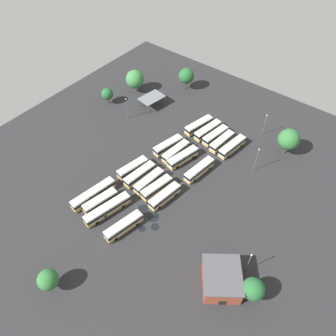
{
  "coord_description": "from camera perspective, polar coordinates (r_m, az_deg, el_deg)",
  "views": [
    {
      "loc": [
        -54.02,
        -42.82,
        78.49
      ],
      "look_at": [
        0.71,
        0.05,
        1.45
      ],
      "focal_mm": 35.22,
      "sensor_mm": 36.0,
      "label": 1
    }
  ],
  "objects": [
    {
      "name": "ground_plane",
      "position": [
        104.46,
        -0.22,
        -0.77
      ],
      "size": [
        122.77,
        122.77,
        0.0
      ],
      "primitive_type": "plane",
      "color": "#28282B"
    },
    {
      "name": "bus_row0_slot0",
      "position": [
        91.32,
        -7.68,
        -9.92
      ],
      "size": [
        11.75,
        4.88,
        3.34
      ],
      "color": "silver",
      "rests_on": "ground_plane"
    },
    {
      "name": "bus_row0_slot2",
      "position": [
        95.12,
        -10.46,
        -7.03
      ],
      "size": [
        14.51,
        5.66,
        3.34
      ],
      "color": "silver",
      "rests_on": "ground_plane"
    },
    {
      "name": "bus_row0_slot3",
      "position": [
        97.13,
        -11.61,
        -5.68
      ],
      "size": [
        10.98,
        4.68,
        3.34
      ],
      "color": "silver",
      "rests_on": "ground_plane"
    },
    {
      "name": "bus_row0_slot4",
      "position": [
        99.18,
        -12.83,
        -4.44
      ],
      "size": [
        14.51,
        4.8,
        3.34
      ],
      "color": "silver",
      "rests_on": "ground_plane"
    },
    {
      "name": "bus_row1_slot0",
      "position": [
        96.3,
        -0.59,
        -4.88
      ],
      "size": [
        11.08,
        4.06,
        3.34
      ],
      "color": "silver",
      "rests_on": "ground_plane"
    },
    {
      "name": "bus_row1_slot1",
      "position": [
        98.28,
        -1.97,
        -3.42
      ],
      "size": [
        10.72,
        4.44,
        3.34
      ],
      "color": "silver",
      "rests_on": "ground_plane"
    },
    {
      "name": "bus_row1_slot2",
      "position": [
        100.01,
        -3.3,
        -2.27
      ],
      "size": [
        10.87,
        3.63,
        3.34
      ],
      "color": "silver",
      "rests_on": "ground_plane"
    },
    {
      "name": "bus_row1_slot3",
      "position": [
        101.93,
        -4.89,
        -1.12
      ],
      "size": [
        11.42,
        3.97,
        3.34
      ],
      "color": "silver",
      "rests_on": "ground_plane"
    },
    {
      "name": "bus_row1_slot4",
      "position": [
        103.93,
        -6.12,
        -0.0
      ],
      "size": [
        10.82,
        4.59,
        3.34
      ],
      "color": "silver",
      "rests_on": "ground_plane"
    },
    {
      "name": "bus_row2_slot0",
      "position": [
        103.33,
        5.42,
        -0.29
      ],
      "size": [
        11.64,
        4.08,
        3.34
      ],
      "color": "silver",
      "rests_on": "ground_plane"
    },
    {
      "name": "bus_row2_slot2",
      "position": [
        106.64,
        2.6,
        1.87
      ],
      "size": [
        11.65,
        5.02,
        3.34
      ],
      "color": "silver",
      "rests_on": "ground_plane"
    },
    {
      "name": "bus_row2_slot3",
      "position": [
        108.38,
        1.38,
        2.86
      ],
      "size": [
        11.12,
        3.71,
        3.34
      ],
      "color": "silver",
      "rests_on": "ground_plane"
    },
    {
      "name": "bus_row2_slot4",
      "position": [
        110.4,
        0.02,
        3.91
      ],
      "size": [
        11.21,
        4.9,
        3.34
      ],
      "color": "silver",
      "rests_on": "ground_plane"
    },
    {
      "name": "bus_row3_slot0",
      "position": [
        112.12,
        11.03,
        3.67
      ],
      "size": [
        11.68,
        4.2,
        3.34
      ],
      "color": "silver",
      "rests_on": "ground_plane"
    },
    {
      "name": "bus_row3_slot1",
      "position": [
        113.31,
        9.32,
        4.56
      ],
      "size": [
        10.82,
        3.69,
        3.34
      ],
      "color": "silver",
      "rests_on": "ground_plane"
    },
    {
      "name": "bus_row3_slot2",
      "position": [
        115.21,
        8.2,
        5.6
      ],
      "size": [
        10.84,
        4.29,
        3.34
      ],
      "color": "silver",
      "rests_on": "ground_plane"
    },
    {
      "name": "bus_row3_slot3",
      "position": [
        116.87,
        6.91,
        6.5
      ],
      "size": [
        11.66,
        4.44,
        3.34
      ],
      "color": "silver",
      "rests_on": "ground_plane"
    },
    {
      "name": "bus_row3_slot4",
      "position": [
        118.54,
        5.37,
        7.36
      ],
      "size": [
        11.74,
        5.05,
        3.34
      ],
      "color": "silver",
      "rests_on": "ground_plane"
    },
    {
      "name": "depot_building",
      "position": [
        83.44,
        9.24,
        -18.49
      ],
      "size": [
        13.74,
        13.48,
        5.51
      ],
      "color": "#99422D",
      "rests_on": "ground_plane"
    },
    {
      "name": "maintenance_shelter",
      "position": [
        127.96,
        -2.85,
        12.05
      ],
      "size": [
        10.09,
        7.6,
        3.8
      ],
      "color": "slate",
      "rests_on": "ground_plane"
    },
    {
      "name": "lamp_post_near_entrance",
      "position": [
        105.06,
        15.04,
        1.52
      ],
      "size": [
        0.56,
        0.28,
        9.29
      ],
      "color": "slate",
      "rests_on": "ground_plane"
    },
    {
      "name": "lamp_post_by_building",
      "position": [
        84.67,
        13.8,
        -15.54
      ],
      "size": [
        0.56,
        0.28,
        8.13
      ],
      "color": "slate",
      "rests_on": "ground_plane"
    },
    {
      "name": "lamp_post_far_corner",
      "position": [
        122.07,
        -7.14,
        10.34
      ],
      "size": [
        0.56,
        0.28,
        8.58
      ],
      "color": "slate",
      "rests_on": "ground_plane"
    },
    {
      "name": "lamp_post_mid_lot",
      "position": [
        118.59,
        16.37,
        7.29
      ],
      "size": [
        0.56,
        0.28,
        8.72
      ],
      "color": "slate",
      "rests_on": "ground_plane"
    },
    {
      "name": "tree_west_edge",
      "position": [
        113.05,
        20.18,
        4.69
      ],
      "size": [
        6.93,
        6.93,
        9.64
      ],
      "color": "brown",
      "rests_on": "ground_plane"
    },
    {
      "name": "tree_east_edge",
      "position": [
        135.11,
        -5.73,
        15.05
      ],
      "size": [
        7.22,
        7.22,
        9.22
      ],
      "color": "brown",
      "rests_on": "ground_plane"
    },
    {
      "name": "tree_south_edge",
      "position": [
        136.0,
        3.21,
        15.63
      ],
      "size": [
        6.17,
        6.17,
        9.05
      ],
      "color": "brown",
      "rests_on": "ground_plane"
    },
    {
      "name": "tree_northeast",
      "position": [
        130.71,
        -10.47,
        12.49
      ],
      "size": [
        4.5,
        4.5,
        6.52
      ],
      "color": "brown",
      "rests_on": "ground_plane"
    },
    {
      "name": "tree_north_edge",
      "position": [
        85.28,
        -20.06,
        -17.7
      ],
      "size": [
        5.02,
        5.02,
        6.99
      ],
      "color": "brown",
      "rests_on": "ground_plane"
    },
    {
      "name": "tree_northwest",
      "position": [
        81.86,
        14.55,
        -19.61
      ],
      "size": [
        5.31,
        5.31,
        7.33
      ],
      "color": "brown",
      "rests_on": "ground_plane"
    },
    {
      "name": "puddle_near_shelter",
      "position": [
        109.14,
        4.7,
        1.74
      ],
      "size": [
        1.99,
        1.99,
        0.01
      ],
      "primitive_type": "cylinder",
      "color": "black",
      "rests_on": "ground_plane"
    },
    {
      "name": "puddle_back_corner",
      "position": [
        96.08,
        -4.38,
        -7.05
      ],
      "size": [
        3.07,
        3.07,
        0.01
      ],
      "primitive_type": "cylinder",
      "color": "black",
      "rests_on": "ground_plane"
    },
    {
      "name": "puddle_front_lane",
      "position": [
        92.43,
        -4.51,
        -10.43
      ],
      "size": [
        2.04,
        2.04,
        0.01
      ],
      "primitive_type": "cylinder",
      "color": "black",
      "rests_on": "ground_plane"
    },
    {
      "name": "puddle_centre_drain",
      "position": [
        94.31,
        -2.6,
        -8.47
      ],
      "size": [
        3.47,
        3.47,
        0.01
      ],
      "primitive_type": "cylinder",
      "color": "black",
      "rests_on": "ground_plane"
    },
    {
      "name": "puddle_between_rows",
      "position": [
        92.52,
        -2.24,
        -10.15
      ],
      "size": [
        2.42,
        2.42,
        0.01
      ],
      "primitive_type": "cylinder",
      "color": "black",
      "rests_on": "ground_plane"
    }
  ]
}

